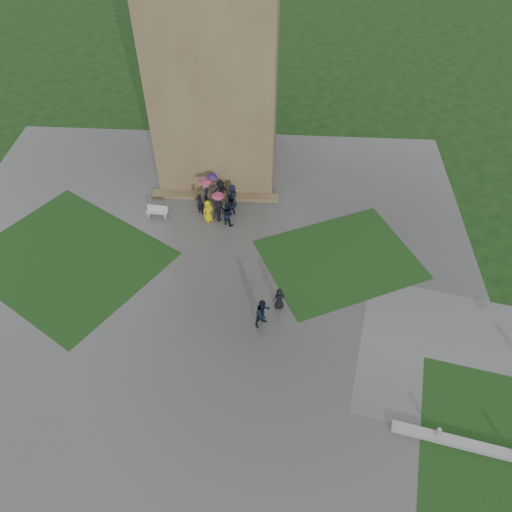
# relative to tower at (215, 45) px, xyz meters

# --- Properties ---
(ground) EXTENTS (120.00, 120.00, 0.00)m
(ground) POSITION_rel_tower_xyz_m (0.00, -15.00, -9.00)
(ground) COLOR black
(plaza) EXTENTS (34.00, 34.00, 0.02)m
(plaza) POSITION_rel_tower_xyz_m (0.00, -13.00, -8.99)
(plaza) COLOR #3B3B38
(plaza) RESTS_ON ground
(lawn_inset_left) EXTENTS (14.10, 13.46, 0.01)m
(lawn_inset_left) POSITION_rel_tower_xyz_m (-8.50, -11.00, -8.97)
(lawn_inset_left) COLOR black
(lawn_inset_left) RESTS_ON plaza
(lawn_inset_right) EXTENTS (11.12, 10.15, 0.01)m
(lawn_inset_right) POSITION_rel_tower_xyz_m (8.50, -10.00, -8.97)
(lawn_inset_right) COLOR black
(lawn_inset_right) RESTS_ON plaza
(tower) EXTENTS (8.00, 8.00, 18.00)m
(tower) POSITION_rel_tower_xyz_m (0.00, 0.00, 0.00)
(tower) COLOR brown
(tower) RESTS_ON ground
(tower_plinth) EXTENTS (9.00, 0.80, 0.22)m
(tower_plinth) POSITION_rel_tower_xyz_m (0.00, -4.40, -8.87)
(tower_plinth) COLOR brown
(tower_plinth) RESTS_ON plaza
(bench) EXTENTS (1.46, 0.57, 0.83)m
(bench) POSITION_rel_tower_xyz_m (-3.65, -6.67, -8.55)
(bench) COLOR #B1B1AC
(bench) RESTS_ON plaza
(visitor_cluster) EXTENTS (2.82, 3.23, 2.42)m
(visitor_cluster) POSITION_rel_tower_xyz_m (0.52, -6.07, -7.84)
(visitor_cluster) COLOR black
(visitor_cluster) RESTS_ON plaza
(pedestrian_mid) EXTENTS (1.04, 1.03, 1.91)m
(pedestrian_mid) POSITION_rel_tower_xyz_m (3.95, -15.25, -8.02)
(pedestrian_mid) COLOR black
(pedestrian_mid) RESTS_ON plaza
(pedestrian_near) EXTENTS (0.82, 0.68, 1.45)m
(pedestrian_near) POSITION_rel_tower_xyz_m (4.80, -14.00, -8.25)
(pedestrian_near) COLOR black
(pedestrian_near) RESTS_ON plaza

